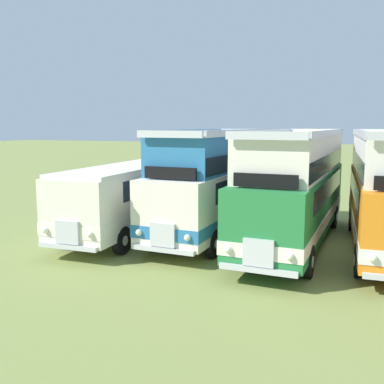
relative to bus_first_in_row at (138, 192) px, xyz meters
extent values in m
plane|color=olive|center=(8.61, 0.10, -1.75)|extent=(200.00, 200.00, 0.00)
cube|color=silver|center=(0.00, -0.05, -0.05)|extent=(2.53, 10.37, 2.30)
cube|color=silver|center=(0.00, -0.05, -0.65)|extent=(2.57, 10.41, 0.44)
cube|color=#19232D|center=(0.00, 0.35, 0.55)|extent=(2.55, 7.97, 0.76)
cube|color=#19232D|center=(0.01, -5.17, 0.60)|extent=(2.20, 0.11, 0.90)
cube|color=silver|center=(0.02, -5.28, -0.65)|extent=(0.90, 0.12, 0.80)
cube|color=silver|center=(0.02, -5.31, -1.15)|extent=(2.30, 0.15, 0.16)
sphere|color=#EAEACC|center=(0.92, -5.29, -0.65)|extent=(0.22, 0.22, 0.22)
sphere|color=#EAEACC|center=(-0.88, -5.29, -0.65)|extent=(0.22, 0.22, 0.22)
cube|color=silver|center=(0.00, -0.05, 1.17)|extent=(2.49, 9.97, 0.14)
cylinder|color=black|center=(1.16, -3.63, -1.23)|extent=(0.28, 1.04, 1.04)
cylinder|color=silver|center=(1.31, -3.62, -1.23)|extent=(0.02, 0.36, 0.36)
cylinder|color=black|center=(-1.14, -3.63, -1.23)|extent=(0.28, 1.04, 1.04)
cylinder|color=silver|center=(-1.29, -3.63, -1.23)|extent=(0.02, 0.36, 0.36)
cylinder|color=black|center=(1.14, 3.34, -1.23)|extent=(0.28, 1.04, 1.04)
cylinder|color=silver|center=(1.29, 3.34, -1.23)|extent=(0.02, 0.36, 0.36)
cylinder|color=black|center=(-1.16, 3.33, -1.23)|extent=(0.28, 1.04, 1.04)
cylinder|color=silver|center=(-1.31, 3.33, -1.23)|extent=(0.02, 0.36, 0.36)
cube|color=silver|center=(3.44, 0.32, -0.05)|extent=(3.00, 9.65, 2.30)
cube|color=teal|center=(3.44, 0.32, -0.65)|extent=(3.04, 9.69, 0.44)
cube|color=#19232D|center=(3.46, 0.72, 0.55)|extent=(2.90, 7.25, 0.76)
cube|color=#19232D|center=(3.20, -4.38, 0.60)|extent=(2.20, 0.22, 0.90)
cube|color=silver|center=(3.19, -4.48, -0.65)|extent=(0.91, 0.17, 0.80)
cube|color=silver|center=(3.19, -4.51, -1.15)|extent=(2.30, 0.26, 0.16)
sphere|color=#EAEACC|center=(4.09, -4.54, -0.65)|extent=(0.22, 0.22, 0.22)
sphere|color=#EAEACC|center=(2.29, -4.45, -0.65)|extent=(0.22, 0.22, 0.22)
cube|color=teal|center=(3.46, 0.57, 1.85)|extent=(2.85, 8.74, 1.50)
cube|color=silver|center=(3.22, -3.94, 2.65)|extent=(2.40, 0.23, 0.24)
cube|color=silver|center=(3.66, 4.38, 2.65)|extent=(2.40, 0.23, 0.24)
cube|color=silver|center=(4.65, 0.51, 2.65)|extent=(0.55, 8.62, 0.24)
cube|color=silver|center=(2.26, 0.63, 2.65)|extent=(0.55, 8.62, 0.24)
cube|color=#19232D|center=(3.46, 0.57, 1.55)|extent=(2.89, 8.64, 0.64)
cube|color=black|center=(3.22, -3.89, 1.35)|extent=(1.90, 0.22, 0.40)
cylinder|color=black|center=(4.42, -2.90, -1.23)|extent=(0.33, 1.05, 1.04)
cylinder|color=silver|center=(4.57, -2.91, -1.23)|extent=(0.04, 0.36, 0.36)
cylinder|color=black|center=(2.13, -2.78, -1.23)|extent=(0.33, 1.05, 1.04)
cylinder|color=silver|center=(1.98, -2.77, -1.23)|extent=(0.04, 0.36, 0.36)
cylinder|color=black|center=(4.75, 3.22, -1.23)|extent=(0.33, 1.05, 1.04)
cylinder|color=silver|center=(4.90, 3.21, -1.23)|extent=(0.04, 0.36, 0.36)
cylinder|color=black|center=(2.45, 3.34, -1.23)|extent=(0.33, 1.05, 1.04)
cylinder|color=silver|center=(2.30, 3.35, -1.23)|extent=(0.04, 0.36, 0.36)
cube|color=#237538|center=(6.89, -0.01, -0.05)|extent=(3.06, 10.93, 2.30)
cube|color=silver|center=(6.89, -0.01, -0.65)|extent=(3.10, 10.97, 0.44)
cube|color=#19232D|center=(6.91, 0.39, 0.55)|extent=(2.97, 8.53, 0.76)
cube|color=#19232D|center=(6.61, -5.35, 0.60)|extent=(2.20, 0.22, 0.90)
cube|color=silver|center=(6.60, -5.46, -0.65)|extent=(0.91, 0.17, 0.80)
cube|color=silver|center=(6.60, -5.49, -1.15)|extent=(2.30, 0.26, 0.16)
sphere|color=#EAEACC|center=(7.50, -5.52, -0.65)|extent=(0.22, 0.22, 0.22)
sphere|color=#EAEACC|center=(5.70, -5.42, -0.65)|extent=(0.22, 0.22, 0.22)
cube|color=silver|center=(6.90, 0.24, 1.85)|extent=(2.92, 10.02, 1.50)
cube|color=silver|center=(6.63, -4.91, 2.65)|extent=(2.40, 0.23, 0.24)
cube|color=silver|center=(7.13, 4.69, 2.65)|extent=(2.40, 0.23, 0.24)
cube|color=silver|center=(8.10, 0.18, 2.65)|extent=(0.62, 9.90, 0.24)
cube|color=silver|center=(5.70, 0.30, 2.65)|extent=(0.62, 9.90, 0.24)
cube|color=#19232D|center=(6.90, 0.24, 1.55)|extent=(2.95, 9.93, 0.64)
cube|color=black|center=(6.63, -4.86, 1.35)|extent=(1.90, 0.22, 0.40)
cylinder|color=black|center=(7.83, -3.87, -1.23)|extent=(0.33, 1.05, 1.04)
cylinder|color=silver|center=(7.98, -3.88, -1.23)|extent=(0.04, 0.36, 0.36)
cylinder|color=black|center=(5.54, -3.75, -1.23)|extent=(0.33, 1.05, 1.04)
cylinder|color=silver|center=(5.39, -3.74, -1.23)|extent=(0.04, 0.36, 0.36)
cylinder|color=black|center=(8.22, 3.53, -1.23)|extent=(0.33, 1.05, 1.04)
cylinder|color=silver|center=(8.37, 3.52, -1.23)|extent=(0.04, 0.36, 0.36)
cylinder|color=black|center=(5.93, 3.65, -1.23)|extent=(0.33, 1.05, 1.04)
cylinder|color=silver|center=(5.78, 3.66, -1.23)|extent=(0.04, 0.36, 0.36)
sphere|color=#EAEACC|center=(9.64, -4.90, -0.65)|extent=(0.22, 0.22, 0.22)
cube|color=silver|center=(10.14, 4.37, 2.65)|extent=(2.40, 0.20, 0.24)
cube|color=silver|center=(9.12, 0.33, 2.65)|extent=(0.49, 8.97, 0.24)
cylinder|color=black|center=(9.32, -3.25, -1.23)|extent=(0.32, 1.05, 1.04)
cylinder|color=silver|center=(9.17, -3.26, -1.23)|extent=(0.04, 0.36, 0.36)
cylinder|color=black|center=(9.04, 3.22, -1.23)|extent=(0.32, 1.05, 1.04)
cylinder|color=silver|center=(8.89, 3.21, -1.23)|extent=(0.04, 0.36, 0.36)
camera|label=1|loc=(9.08, -17.60, 2.94)|focal=41.68mm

